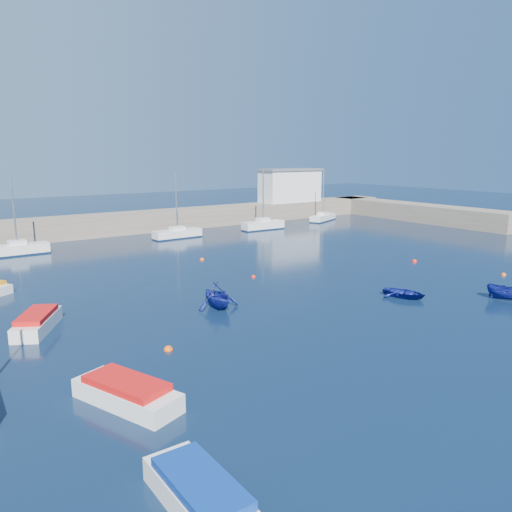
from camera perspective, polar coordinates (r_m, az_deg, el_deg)
ground at (r=29.21m, az=14.94°, el=-9.34°), size 220.00×220.00×0.00m
back_wall at (r=67.32m, az=-16.46°, el=3.49°), size 96.00×4.50×2.60m
right_arm at (r=82.23m, az=17.76°, el=4.81°), size 4.50×32.00×2.60m
harbor_office at (r=81.56m, az=3.90°, el=7.96°), size 10.00×4.00×5.00m
sailboat_5 at (r=56.87m, az=-25.59°, el=0.71°), size 6.03×1.73×8.02m
sailboat_6 at (r=62.40m, az=-8.98°, el=2.55°), size 6.19×1.98×8.08m
sailboat_7 at (r=68.67m, az=0.81°, el=3.57°), size 6.12×1.82×8.17m
sailboat_8 at (r=78.36m, az=7.64°, el=4.39°), size 6.26×4.02×7.98m
motorboat_0 at (r=22.11m, az=-14.56°, el=-14.89°), size 3.38×5.24×1.11m
motorboat_1 at (r=32.33m, az=-23.73°, el=-6.92°), size 3.65×4.71×1.11m
motorboat_3 at (r=16.13m, az=-6.29°, el=-25.58°), size 1.64×4.67×1.09m
dinghy_center at (r=37.90m, az=16.59°, el=-4.08°), size 3.04×3.60×0.64m
dinghy_left at (r=33.84m, az=-4.45°, el=-4.51°), size 2.98×3.41×1.74m
dinghy_right at (r=39.70m, az=26.97°, el=-3.78°), size 2.28×3.19×1.16m
buoy_0 at (r=27.39m, az=-9.98°, el=-10.54°), size 0.50×0.50×0.50m
buoy_1 at (r=42.23m, az=-0.30°, el=-2.44°), size 0.41×0.41×0.41m
buoy_2 at (r=47.93m, az=26.43°, el=-1.97°), size 0.43×0.43×0.43m
buoy_3 at (r=49.35m, az=-6.19°, el=-0.45°), size 0.44×0.44×0.44m
buoy_4 at (r=50.61m, az=17.65°, el=-0.63°), size 0.50×0.50×0.50m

